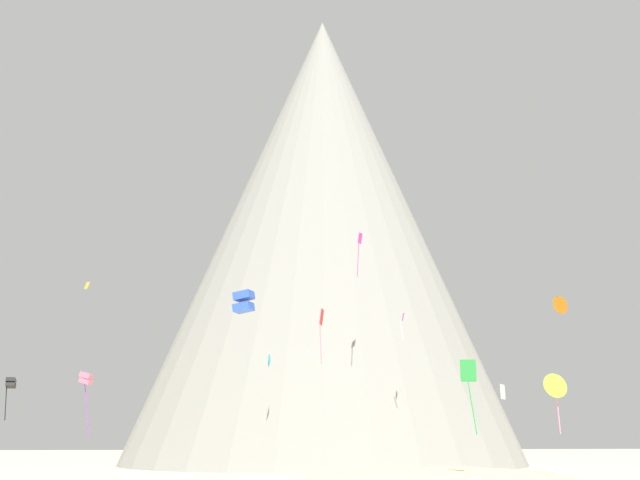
% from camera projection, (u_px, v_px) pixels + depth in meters
% --- Properties ---
extents(rock_massif, '(70.35, 70.35, 68.38)m').
position_uv_depth(rock_massif, '(327.00, 249.00, 123.65)').
color(rock_massif, gray).
rests_on(rock_massif, ground_plane).
extents(kite_lime_low, '(1.83, 0.93, 4.13)m').
position_uv_depth(kite_lime_low, '(554.00, 387.00, 57.35)').
color(kite_lime_low, '#8CD133').
extents(kite_black_low, '(0.79, 0.85, 3.55)m').
position_uv_depth(kite_black_low, '(11.00, 384.00, 69.53)').
color(kite_black_low, black).
extents(kite_violet_mid, '(0.49, 0.75, 3.03)m').
position_uv_depth(kite_violet_mid, '(403.00, 321.00, 92.52)').
color(kite_violet_mid, purple).
extents(kite_green_low, '(1.06, 0.76, 4.77)m').
position_uv_depth(kite_green_low, '(469.00, 378.00, 53.44)').
color(kite_green_low, green).
extents(kite_rainbow_low, '(1.08, 1.03, 5.11)m').
position_uv_depth(kite_rainbow_low, '(86.00, 380.00, 66.08)').
color(kite_rainbow_low, '#E5668C').
extents(kite_white_low, '(0.64, 0.93, 1.02)m').
position_uv_depth(kite_white_low, '(503.00, 392.00, 58.03)').
color(kite_white_low, white).
extents(kite_gold_mid, '(0.64, 0.62, 0.86)m').
position_uv_depth(kite_gold_mid, '(87.00, 286.00, 86.64)').
color(kite_gold_mid, gold).
extents(kite_cyan_low, '(0.61, 1.43, 1.42)m').
position_uv_depth(kite_cyan_low, '(270.00, 360.00, 91.53)').
color(kite_cyan_low, '#33BCDB').
extents(kite_orange_low, '(1.13, 1.54, 1.39)m').
position_uv_depth(kite_orange_low, '(561.00, 305.00, 62.68)').
color(kite_orange_low, orange).
extents(kite_red_low, '(0.49, 0.77, 4.57)m').
position_uv_depth(kite_red_low, '(321.00, 325.00, 68.50)').
color(kite_red_low, red).
extents(kite_magenta_mid, '(0.73, 0.42, 5.10)m').
position_uv_depth(kite_magenta_mid, '(359.00, 246.00, 93.92)').
color(kite_magenta_mid, '#D1339E').
extents(kite_blue_low, '(1.57, 1.53, 1.47)m').
position_uv_depth(kite_blue_low, '(244.00, 302.00, 54.62)').
color(kite_blue_low, blue).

